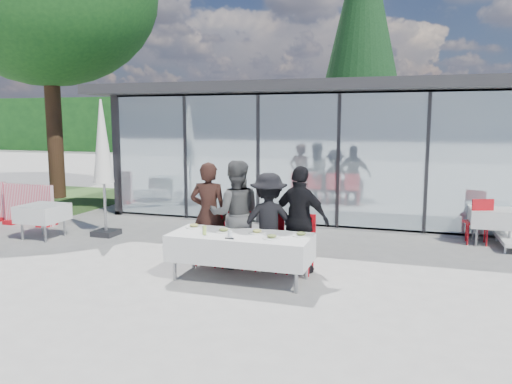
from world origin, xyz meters
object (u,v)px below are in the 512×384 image
(diner_chair_b, at_px, (238,236))
(plate_d, at_px, (301,234))
(diner_c, at_px, (269,222))
(diner_chair_d, at_px, (301,240))
(dining_table, at_px, (241,247))
(diner_chair_a, at_px, (211,234))
(spare_chair_b, at_px, (479,219))
(spare_table_left, at_px, (43,213))
(market_umbrella, at_px, (103,149))
(plate_extra, at_px, (272,237))
(plate_b, at_px, (224,230))
(plate_c, at_px, (257,232))
(juice_bottle, at_px, (204,230))
(diner_chair_c, at_px, (270,238))
(spare_table_right, at_px, (492,218))
(folded_eyeglasses, at_px, (229,238))
(conifer_tree, at_px, (362,32))
(plate_a, at_px, (194,226))
(diner_d, at_px, (300,220))
(diner_a, at_px, (209,214))
(diner_b, at_px, (235,214))

(diner_chair_b, distance_m, plate_d, 1.41)
(diner_c, xyz_separation_m, plate_d, (0.67, -0.47, -0.06))
(diner_c, relative_size, diner_chair_d, 1.72)
(dining_table, bearing_deg, diner_chair_a, 137.77)
(diner_chair_d, height_order, spare_chair_b, same)
(diner_chair_d, bearing_deg, spare_table_left, 173.96)
(market_umbrella, bearing_deg, plate_extra, -25.63)
(plate_b, bearing_deg, diner_c, 44.47)
(plate_b, xyz_separation_m, plate_c, (0.54, 0.08, 0.00))
(juice_bottle, distance_m, spare_table_left, 4.78)
(diner_chair_c, bearing_deg, juice_bottle, -130.44)
(juice_bottle, bearing_deg, spare_table_right, 40.60)
(folded_eyeglasses, relative_size, conifer_tree, 0.01)
(plate_a, bearing_deg, dining_table, -13.80)
(plate_extra, bearing_deg, market_umbrella, 154.37)
(diner_d, xyz_separation_m, plate_c, (-0.59, -0.50, -0.13))
(plate_c, height_order, conifer_tree, conifer_tree)
(plate_a, distance_m, folded_eyeglasses, 1.04)
(plate_b, distance_m, spare_chair_b, 5.53)
(diner_a, bearing_deg, diner_chair_d, 176.28)
(dining_table, xyz_separation_m, spare_chair_b, (3.90, 3.65, -0.00))
(diner_chair_d, xyz_separation_m, plate_b, (-1.14, -0.68, 0.24))
(plate_extra, bearing_deg, diner_a, 150.54)
(market_umbrella, bearing_deg, plate_a, -30.84)
(plate_d, bearing_deg, diner_c, 144.88)
(diner_c, height_order, diner_d, diner_d)
(plate_a, bearing_deg, conifer_tree, 84.35)
(diner_c, distance_m, plate_b, 0.83)
(plate_b, xyz_separation_m, folded_eyeglasses, (0.26, -0.42, -0.02))
(plate_b, height_order, spare_table_left, plate_b)
(spare_table_right, xyz_separation_m, spare_chair_b, (-0.25, -0.17, -0.02))
(plate_d, distance_m, conifer_tree, 14.04)
(market_umbrella, bearing_deg, plate_b, -28.36)
(dining_table, xyz_separation_m, plate_a, (-0.92, 0.23, 0.24))
(market_umbrella, bearing_deg, spare_chair_b, 11.83)
(diner_chair_d, height_order, market_umbrella, market_umbrella)
(plate_b, height_order, folded_eyeglasses, plate_b)
(diner_c, xyz_separation_m, spare_chair_b, (3.62, 3.00, -0.30))
(plate_d, height_order, market_umbrella, market_umbrella)
(dining_table, distance_m, diner_chair_a, 1.12)
(plate_d, height_order, plate_extra, same)
(diner_chair_d, bearing_deg, diner_b, -175.05)
(diner_chair_b, height_order, market_umbrella, market_umbrella)
(diner_a, distance_m, plate_d, 1.84)
(spare_table_left, distance_m, spare_chair_b, 9.23)
(dining_table, bearing_deg, diner_b, 116.50)
(plate_b, bearing_deg, diner_chair_c, 49.00)
(dining_table, distance_m, market_umbrella, 4.61)
(plate_a, bearing_deg, diner_d, 13.71)
(diner_chair_b, bearing_deg, plate_a, -138.48)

